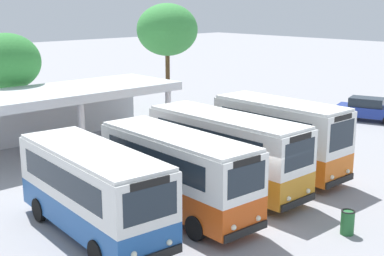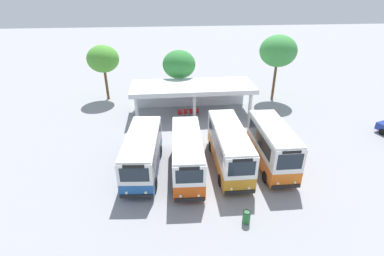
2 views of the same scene
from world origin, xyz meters
The scene contains 14 objects.
ground_plane centered at (0.00, 0.00, 0.00)m, with size 180.00×180.00×0.00m, color #939399.
city_bus_nearest_orange centered at (-6.23, 2.72, 1.74)m, with size 2.94×7.57×3.13m.
city_bus_second_in_row centered at (-2.85, 2.08, 1.78)m, with size 2.53×7.59×3.21m.
city_bus_middle_cream centered at (0.53, 2.70, 1.85)m, with size 2.44×8.00×3.35m.
city_bus_fourth_amber centered at (3.90, 2.37, 1.96)m, with size 2.40×6.81×3.57m.
parked_car_flank centered at (17.95, 5.45, 0.83)m, with size 3.03×4.72×1.62m.
terminal_canopy centered at (-1.23, 14.22, 2.61)m, with size 13.48×5.07×3.40m.
waiting_chair_end_by_column centered at (-2.74, 12.62, 0.52)m, with size 0.46×0.46×0.86m.
waiting_chair_second_from_end centered at (-2.11, 12.71, 0.52)m, with size 0.46×0.46×0.86m.
waiting_chair_middle_seat centered at (-1.48, 12.70, 0.52)m, with size 0.46×0.46×0.86m.
waiting_chair_fourth_seat centered at (-0.85, 12.70, 0.52)m, with size 0.46×0.46×0.86m.
roadside_tree_behind_canopy centered at (-2.44, 17.60, 4.65)m, with size 3.94×3.94×6.35m.
roadside_tree_east_of_canopy centered at (9.44, 17.01, 6.12)m, with size 4.41×4.41×8.02m.
litter_bin_apron centered at (0.32, -3.49, 0.46)m, with size 0.49×0.49×0.90m.
Camera 1 is at (-15.69, -12.51, 8.08)m, focal length 49.51 mm.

